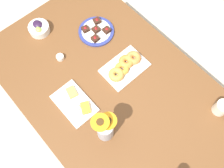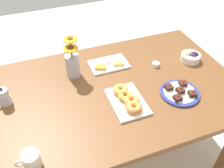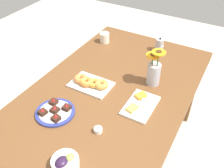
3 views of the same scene
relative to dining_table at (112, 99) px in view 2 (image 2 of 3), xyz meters
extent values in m
plane|color=beige|center=(0.00, 0.00, -0.65)|extent=(6.00, 6.00, 0.00)
cube|color=brown|center=(0.00, 0.00, 0.07)|extent=(1.60, 1.00, 0.04)
cube|color=brown|center=(-0.72, -0.42, -0.30)|extent=(0.07, 0.07, 0.70)
cube|color=brown|center=(0.72, -0.42, -0.30)|extent=(0.07, 0.07, 0.70)
cylinder|color=silver|center=(0.52, 0.36, 0.13)|extent=(0.08, 0.08, 0.09)
cylinder|color=brown|center=(0.52, 0.36, 0.17)|extent=(0.07, 0.07, 0.00)
torus|color=silver|center=(0.57, 0.36, 0.13)|extent=(0.05, 0.01, 0.05)
cylinder|color=white|center=(-0.63, -0.09, 0.11)|extent=(0.14, 0.14, 0.05)
ellipsoid|color=#2D1938|center=(-0.64, -0.08, 0.13)|extent=(0.07, 0.06, 0.04)
ellipsoid|color=#9EC14C|center=(-0.60, -0.10, 0.13)|extent=(0.05, 0.04, 0.04)
cube|color=white|center=(-0.06, -0.24, 0.09)|extent=(0.26, 0.17, 0.01)
cube|color=#EFB74C|center=(-0.12, -0.21, 0.11)|extent=(0.08, 0.07, 0.02)
cube|color=white|center=(-0.04, -0.26, 0.11)|extent=(0.08, 0.06, 0.01)
cube|color=orange|center=(0.01, -0.21, 0.11)|extent=(0.09, 0.08, 0.02)
cube|color=white|center=(-0.04, 0.14, 0.09)|extent=(0.19, 0.28, 0.01)
torus|color=gold|center=(-0.03, 0.06, 0.12)|extent=(0.11, 0.11, 0.04)
torus|color=gold|center=(-0.04, 0.12, 0.12)|extent=(0.12, 0.12, 0.03)
torus|color=orange|center=(-0.06, 0.17, 0.12)|extent=(0.12, 0.12, 0.04)
torus|color=orange|center=(-0.05, 0.22, 0.12)|extent=(0.10, 0.10, 0.04)
cylinder|color=white|center=(-0.36, -0.12, 0.10)|extent=(0.05, 0.05, 0.03)
cylinder|color=#C68923|center=(-0.36, -0.12, 0.11)|extent=(0.04, 0.04, 0.01)
cylinder|color=navy|center=(-0.37, 0.19, 0.09)|extent=(0.24, 0.24, 0.01)
cylinder|color=white|center=(-0.37, 0.19, 0.09)|extent=(0.19, 0.19, 0.01)
cube|color=#381E14|center=(-0.42, 0.24, 0.11)|extent=(0.05, 0.05, 0.02)
cone|color=red|center=(-0.42, 0.24, 0.13)|extent=(0.02, 0.02, 0.01)
cube|color=#381E14|center=(-0.32, 0.24, 0.11)|extent=(0.04, 0.04, 0.02)
cone|color=red|center=(-0.32, 0.24, 0.13)|extent=(0.02, 0.02, 0.01)
cube|color=#381E14|center=(-0.42, 0.14, 0.11)|extent=(0.05, 0.05, 0.02)
cone|color=red|center=(-0.42, 0.14, 0.13)|extent=(0.02, 0.02, 0.01)
cube|color=#381E14|center=(-0.32, 0.14, 0.11)|extent=(0.04, 0.04, 0.02)
cone|color=red|center=(-0.32, 0.14, 0.13)|extent=(0.02, 0.02, 0.01)
cube|color=#381E14|center=(-0.37, 0.19, 0.11)|extent=(0.05, 0.05, 0.02)
cone|color=red|center=(-0.37, 0.19, 0.13)|extent=(0.02, 0.02, 0.01)
cylinder|color=#B2B2BC|center=(0.19, -0.22, 0.16)|extent=(0.09, 0.09, 0.16)
cylinder|color=#3D702D|center=(0.18, -0.23, 0.29)|extent=(0.01, 0.01, 0.10)
cylinder|color=orange|center=(0.18, -0.23, 0.34)|extent=(0.09, 0.09, 0.01)
cylinder|color=#472D14|center=(0.18, -0.23, 0.35)|extent=(0.04, 0.04, 0.01)
cylinder|color=#3D702D|center=(0.19, -0.20, 0.27)|extent=(0.01, 0.01, 0.06)
cylinder|color=orange|center=(0.19, -0.20, 0.30)|extent=(0.09, 0.09, 0.01)
cylinder|color=#472D14|center=(0.19, -0.20, 0.31)|extent=(0.04, 0.04, 0.01)
cylinder|color=#B7B7BC|center=(0.62, -0.10, 0.11)|extent=(0.07, 0.07, 0.05)
cylinder|color=#B7B7BC|center=(0.62, -0.10, 0.14)|extent=(0.05, 0.05, 0.01)
cylinder|color=#B7B7BC|center=(0.62, -0.10, 0.17)|extent=(0.06, 0.06, 0.04)
sphere|color=black|center=(0.62, -0.10, 0.20)|extent=(0.02, 0.02, 0.02)
camera|label=1|loc=(0.44, -0.39, 1.47)|focal=40.00mm
camera|label=2|loc=(0.40, 1.07, 1.12)|focal=40.00mm
camera|label=3|loc=(-1.13, -0.63, 1.17)|focal=40.00mm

